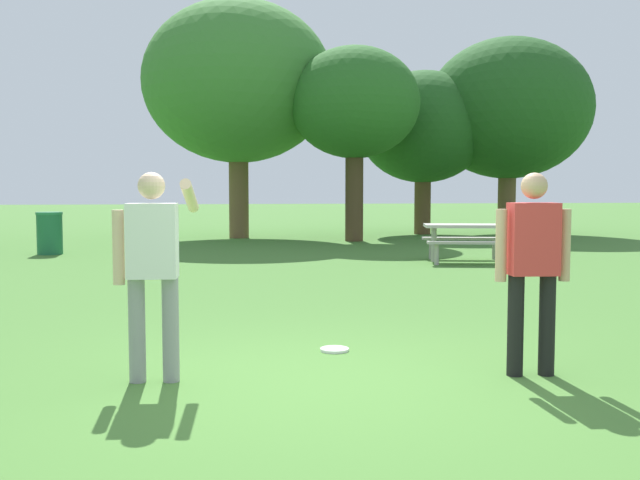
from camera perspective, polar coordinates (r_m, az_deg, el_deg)
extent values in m
plane|color=#447530|center=(5.75, 0.30, -11.21)|extent=(120.00, 120.00, 0.00)
cylinder|color=black|center=(6.19, 17.40, -6.40)|extent=(0.13, 0.13, 0.82)
cylinder|color=black|center=(6.10, 15.10, -6.50)|extent=(0.13, 0.13, 0.82)
cube|color=#D83838|center=(6.05, 16.40, 0.08)|extent=(0.40, 0.25, 0.58)
sphere|color=tan|center=(6.04, 16.48, 4.10)|extent=(0.21, 0.21, 0.21)
cylinder|color=tan|center=(6.15, 18.66, -0.38)|extent=(0.09, 0.09, 0.58)
cylinder|color=tan|center=(5.97, 14.04, -0.41)|extent=(0.09, 0.09, 0.58)
cylinder|color=gray|center=(5.88, -14.18, -6.88)|extent=(0.13, 0.13, 0.82)
cylinder|color=gray|center=(5.84, -11.65, -6.92)|extent=(0.13, 0.13, 0.82)
cube|color=white|center=(5.76, -13.03, -0.06)|extent=(0.40, 0.25, 0.58)
sphere|color=beige|center=(5.75, -13.10, 4.17)|extent=(0.21, 0.21, 0.21)
cylinder|color=beige|center=(5.82, -15.55, -0.56)|extent=(0.09, 0.09, 0.58)
cylinder|color=beige|center=(5.98, -10.20, 3.40)|extent=(0.13, 0.58, 0.28)
cylinder|color=white|center=(6.84, 1.15, -8.59)|extent=(0.27, 0.27, 0.03)
cube|color=#B2ADA3|center=(15.02, 11.47, 1.10)|extent=(1.81, 1.07, 0.06)
cube|color=#A49F96|center=(14.46, 11.78, -0.21)|extent=(1.72, 0.58, 0.05)
cube|color=#A49F96|center=(15.61, 11.15, 0.12)|extent=(1.72, 0.58, 0.05)
cylinder|color=#A49F96|center=(14.96, 8.93, -0.35)|extent=(0.11, 0.11, 0.71)
cylinder|color=#A49F96|center=(14.40, 9.15, -1.12)|extent=(0.09, 0.09, 0.41)
cylinder|color=#A49F96|center=(15.55, 8.71, -0.73)|extent=(0.09, 0.09, 0.41)
cylinder|color=#A49F96|center=(15.15, 13.93, -0.37)|extent=(0.11, 0.11, 0.71)
cylinder|color=#A49F96|center=(14.59, 14.34, -1.13)|extent=(0.09, 0.09, 0.41)
cylinder|color=#A49F96|center=(15.73, 13.53, -0.74)|extent=(0.09, 0.09, 0.41)
cylinder|color=#1E663D|center=(18.03, 16.52, 0.59)|extent=(0.56, 0.56, 0.90)
cylinder|color=#287A4B|center=(18.00, 16.55, 2.12)|extent=(0.59, 0.59, 0.06)
cylinder|color=#1E663D|center=(17.55, -20.47, 0.41)|extent=(0.56, 0.56, 0.90)
cylinder|color=#287A4B|center=(17.53, -20.51, 1.97)|extent=(0.59, 0.59, 0.06)
cylinder|color=brown|center=(21.89, -6.40, 4.21)|extent=(0.58, 0.58, 3.09)
ellipsoid|color=#3D7A33|center=(22.11, -6.47, 12.24)|extent=(5.62, 5.62, 4.78)
cylinder|color=#4C3823|center=(20.48, 2.71, 3.93)|extent=(0.51, 0.51, 2.87)
ellipsoid|color=#286023|center=(20.61, 2.73, 10.74)|extent=(3.66, 3.66, 3.11)
cylinder|color=brown|center=(23.75, 8.06, 3.23)|extent=(0.53, 0.53, 2.29)
ellipsoid|color=#21511E|center=(23.82, 8.12, 8.78)|extent=(4.21, 4.21, 3.58)
cylinder|color=brown|center=(24.47, 14.46, 3.52)|extent=(0.57, 0.57, 2.59)
ellipsoid|color=#21511E|center=(24.60, 14.58, 9.96)|extent=(5.32, 5.32, 4.52)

